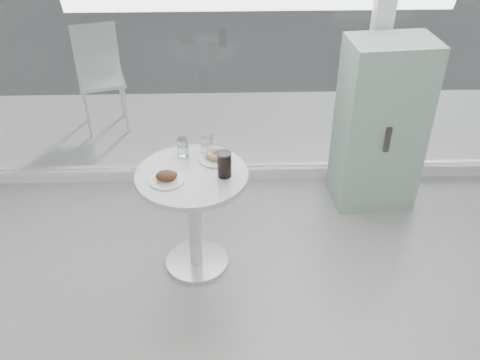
{
  "coord_description": "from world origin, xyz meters",
  "views": [
    {
      "loc": [
        -0.28,
        -0.91,
        2.65
      ],
      "look_at": [
        -0.2,
        1.7,
        0.85
      ],
      "focal_mm": 40.0,
      "sensor_mm": 36.0,
      "label": 1
    }
  ],
  "objects_px": {
    "plate_fritter": "(167,177)",
    "cola_glass": "(224,165)",
    "mint_cabinet": "(380,125)",
    "main_table": "(193,201)",
    "water_tumbler_b": "(207,145)",
    "plate_donut": "(216,156)",
    "patio_chair": "(100,71)",
    "water_tumbler_a": "(183,148)"
  },
  "relations": [
    {
      "from": "plate_fritter",
      "to": "cola_glass",
      "type": "height_order",
      "value": "cola_glass"
    },
    {
      "from": "mint_cabinet",
      "to": "main_table",
      "type": "bearing_deg",
      "value": -156.91
    },
    {
      "from": "mint_cabinet",
      "to": "water_tumbler_b",
      "type": "distance_m",
      "value": 1.42
    },
    {
      "from": "plate_donut",
      "to": "plate_fritter",
      "type": "bearing_deg",
      "value": -140.5
    },
    {
      "from": "main_table",
      "to": "water_tumbler_b",
      "type": "height_order",
      "value": "water_tumbler_b"
    },
    {
      "from": "patio_chair",
      "to": "plate_fritter",
      "type": "distance_m",
      "value": 2.29
    },
    {
      "from": "patio_chair",
      "to": "cola_glass",
      "type": "height_order",
      "value": "patio_chair"
    },
    {
      "from": "plate_fritter",
      "to": "plate_donut",
      "type": "bearing_deg",
      "value": 39.5
    },
    {
      "from": "patio_chair",
      "to": "water_tumbler_b",
      "type": "xyz_separation_m",
      "value": [
        1.07,
        -1.8,
        0.22
      ]
    },
    {
      "from": "plate_donut",
      "to": "mint_cabinet",
      "type": "bearing_deg",
      "value": 25.35
    },
    {
      "from": "plate_fritter",
      "to": "cola_glass",
      "type": "xyz_separation_m",
      "value": [
        0.36,
        0.04,
        0.06
      ]
    },
    {
      "from": "main_table",
      "to": "plate_donut",
      "type": "distance_m",
      "value": 0.33
    },
    {
      "from": "cola_glass",
      "to": "water_tumbler_a",
      "type": "bearing_deg",
      "value": 137.05
    },
    {
      "from": "plate_fritter",
      "to": "water_tumbler_a",
      "type": "relative_size",
      "value": 1.76
    },
    {
      "from": "plate_donut",
      "to": "patio_chair",
      "type": "bearing_deg",
      "value": 121.06
    },
    {
      "from": "main_table",
      "to": "water_tumbler_a",
      "type": "distance_m",
      "value": 0.36
    },
    {
      "from": "plate_fritter",
      "to": "water_tumbler_a",
      "type": "xyz_separation_m",
      "value": [
        0.08,
        0.3,
        0.03
      ]
    },
    {
      "from": "water_tumbler_b",
      "to": "plate_donut",
      "type": "bearing_deg",
      "value": -54.22
    },
    {
      "from": "mint_cabinet",
      "to": "patio_chair",
      "type": "height_order",
      "value": "mint_cabinet"
    },
    {
      "from": "water_tumbler_a",
      "to": "cola_glass",
      "type": "bearing_deg",
      "value": -42.95
    },
    {
      "from": "plate_donut",
      "to": "cola_glass",
      "type": "height_order",
      "value": "cola_glass"
    },
    {
      "from": "patio_chair",
      "to": "plate_donut",
      "type": "relative_size",
      "value": 4.21
    },
    {
      "from": "water_tumbler_a",
      "to": "mint_cabinet",
      "type": "bearing_deg",
      "value": 20.14
    },
    {
      "from": "water_tumbler_b",
      "to": "cola_glass",
      "type": "distance_m",
      "value": 0.31
    },
    {
      "from": "water_tumbler_b",
      "to": "main_table",
      "type": "bearing_deg",
      "value": -110.36
    },
    {
      "from": "patio_chair",
      "to": "water_tumbler_b",
      "type": "relative_size",
      "value": 7.62
    },
    {
      "from": "plate_fritter",
      "to": "mint_cabinet",
      "type": "bearing_deg",
      "value": 28.42
    },
    {
      "from": "plate_fritter",
      "to": "patio_chair",
      "type": "bearing_deg",
      "value": 111.45
    },
    {
      "from": "plate_donut",
      "to": "cola_glass",
      "type": "relative_size",
      "value": 1.37
    },
    {
      "from": "water_tumbler_a",
      "to": "water_tumbler_b",
      "type": "relative_size",
      "value": 0.95
    },
    {
      "from": "plate_donut",
      "to": "cola_glass",
      "type": "xyz_separation_m",
      "value": [
        0.06,
        -0.2,
        0.06
      ]
    },
    {
      "from": "patio_chair",
      "to": "mint_cabinet",
      "type": "bearing_deg",
      "value": -44.27
    },
    {
      "from": "plate_fritter",
      "to": "water_tumbler_a",
      "type": "bearing_deg",
      "value": 74.89
    },
    {
      "from": "patio_chair",
      "to": "cola_glass",
      "type": "xyz_separation_m",
      "value": [
        1.19,
        -2.08,
        0.25
      ]
    },
    {
      "from": "main_table",
      "to": "mint_cabinet",
      "type": "bearing_deg",
      "value": 28.38
    },
    {
      "from": "water_tumbler_b",
      "to": "water_tumbler_a",
      "type": "bearing_deg",
      "value": -169.93
    },
    {
      "from": "main_table",
      "to": "water_tumbler_b",
      "type": "relative_size",
      "value": 5.99
    },
    {
      "from": "main_table",
      "to": "plate_donut",
      "type": "xyz_separation_m",
      "value": [
        0.15,
        0.17,
        0.24
      ]
    },
    {
      "from": "water_tumbler_b",
      "to": "patio_chair",
      "type": "bearing_deg",
      "value": 120.83
    },
    {
      "from": "mint_cabinet",
      "to": "plate_donut",
      "type": "xyz_separation_m",
      "value": [
        -1.25,
        -0.59,
        0.12
      ]
    },
    {
      "from": "plate_donut",
      "to": "cola_glass",
      "type": "bearing_deg",
      "value": -74.12
    },
    {
      "from": "main_table",
      "to": "water_tumbler_b",
      "type": "distance_m",
      "value": 0.38
    }
  ]
}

